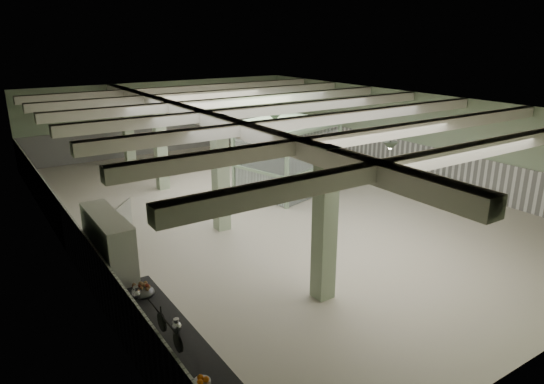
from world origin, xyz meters
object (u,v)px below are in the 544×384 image
prep_counter (177,364)px  filing_cabinet (335,171)px  walkin_cooler (112,261)px  guard_booth (287,145)px

prep_counter → filing_cabinet: size_ratio=4.06×
walkin_cooler → filing_cabinet: walkin_cooler is taller
prep_counter → walkin_cooler: walkin_cooler is taller
prep_counter → guard_booth: bearing=45.3°
prep_counter → walkin_cooler: (-0.08, 3.40, 0.59)m
walkin_cooler → guard_booth: bearing=30.1°
prep_counter → filing_cabinet: (9.99, 7.51, 0.17)m
walkin_cooler → filing_cabinet: 10.89m
prep_counter → walkin_cooler: size_ratio=2.22×
walkin_cooler → filing_cabinet: size_ratio=1.83×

